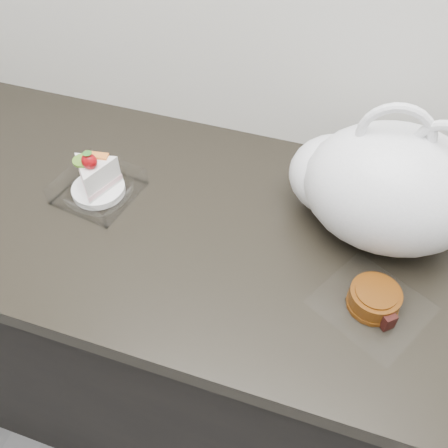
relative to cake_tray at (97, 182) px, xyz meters
name	(u,v)px	position (x,y,z in m)	size (l,w,h in m)	color
counter	(239,342)	(0.33, 0.00, -0.48)	(2.04, 0.64, 0.90)	black
cake_tray	(97,182)	(0.00, 0.00, 0.00)	(0.18, 0.18, 0.12)	white
mooncake_wrap	(374,300)	(0.59, -0.10, -0.02)	(0.24, 0.23, 0.04)	white
plastic_bag	(381,185)	(0.56, 0.08, 0.09)	(0.38, 0.29, 0.30)	white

